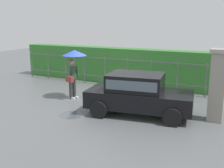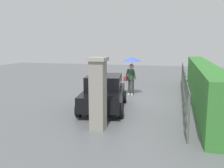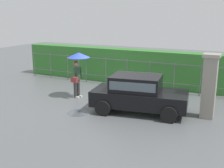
{
  "view_description": "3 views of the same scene",
  "coord_description": "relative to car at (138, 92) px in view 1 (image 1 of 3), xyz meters",
  "views": [
    {
      "loc": [
        5.2,
        -9.44,
        3.26
      ],
      "look_at": [
        0.55,
        -0.39,
        0.9
      ],
      "focal_mm": 43.01,
      "sensor_mm": 36.0,
      "label": 1
    },
    {
      "loc": [
        11.95,
        2.24,
        2.87
      ],
      "look_at": [
        0.58,
        -0.75,
        0.91
      ],
      "focal_mm": 39.52,
      "sensor_mm": 36.0,
      "label": 2
    },
    {
      "loc": [
        5.59,
        -10.82,
        3.83
      ],
      "look_at": [
        0.51,
        -0.52,
        0.93
      ],
      "focal_mm": 45.15,
      "sensor_mm": 36.0,
      "label": 3
    }
  ],
  "objects": [
    {
      "name": "hedge_row",
      "position": [
        -2.6,
        4.3,
        0.15
      ],
      "size": [
        12.36,
        0.9,
        1.9
      ],
      "primitive_type": "cube",
      "color": "#387F33",
      "rests_on": "ground"
    },
    {
      "name": "puddle_near",
      "position": [
        -2.06,
        -1.19,
        -0.8
      ],
      "size": [
        0.9,
        0.9,
        0.0
      ],
      "primitive_type": "cylinder",
      "color": "#4C545B",
      "rests_on": "ground"
    },
    {
      "name": "car",
      "position": [
        0.0,
        0.0,
        0.0
      ],
      "size": [
        3.93,
        2.33,
        1.48
      ],
      "rotation": [
        0.0,
        0.0,
        0.16
      ],
      "color": "black",
      "rests_on": "ground"
    },
    {
      "name": "fence_section",
      "position": [
        -2.6,
        3.44,
        0.02
      ],
      "size": [
        11.41,
        0.05,
        1.5
      ],
      "color": "#59605B",
      "rests_on": "ground"
    },
    {
      "name": "gate_pillar",
      "position": [
        2.57,
        0.57,
        0.44
      ],
      "size": [
        0.6,
        0.6,
        2.42
      ],
      "color": "gray",
      "rests_on": "ground"
    },
    {
      "name": "ground_plane",
      "position": [
        -1.8,
        0.8,
        -0.8
      ],
      "size": [
        40.0,
        40.0,
        0.0
      ],
      "primitive_type": "plane",
      "color": "slate"
    },
    {
      "name": "pedestrian",
      "position": [
        -3.21,
        0.64,
        0.8
      ],
      "size": [
        1.03,
        1.03,
        2.11
      ],
      "rotation": [
        0.0,
        0.0,
        -0.18
      ],
      "color": "#333333",
      "rests_on": "ground"
    }
  ]
}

